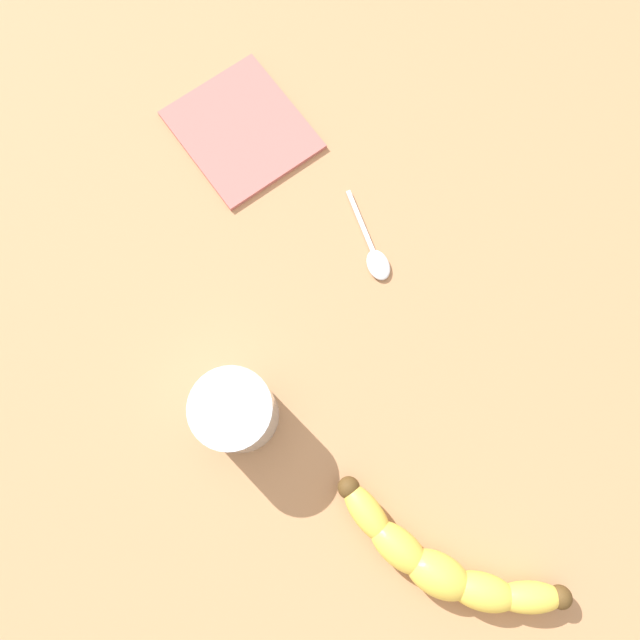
% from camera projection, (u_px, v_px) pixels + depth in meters
% --- Properties ---
extents(wooden_tabletop, '(1.20, 1.20, 0.03)m').
position_uv_depth(wooden_tabletop, '(339.00, 356.00, 0.62)').
color(wooden_tabletop, '#B47E54').
rests_on(wooden_tabletop, ground).
extents(banana, '(0.24, 0.07, 0.04)m').
position_uv_depth(banana, '(442.00, 565.00, 0.54)').
color(banana, yellow).
rests_on(banana, wooden_tabletop).
extents(smoothie_glass, '(0.08, 0.08, 0.09)m').
position_uv_depth(smoothie_glass, '(236.00, 412.00, 0.55)').
color(smoothie_glass, silver).
rests_on(smoothie_glass, wooden_tabletop).
extents(teaspoon, '(0.09, 0.09, 0.01)m').
position_uv_depth(teaspoon, '(376.00, 260.00, 0.63)').
color(teaspoon, silver).
rests_on(teaspoon, wooden_tabletop).
extents(folded_napkin, '(0.20, 0.19, 0.01)m').
position_uv_depth(folded_napkin, '(242.00, 130.00, 0.66)').
color(folded_napkin, '#BC6660').
rests_on(folded_napkin, wooden_tabletop).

